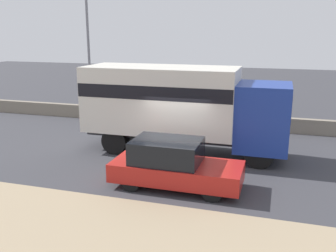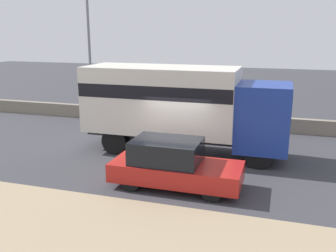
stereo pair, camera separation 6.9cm
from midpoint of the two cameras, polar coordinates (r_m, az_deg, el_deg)
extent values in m
plane|color=#38383D|center=(13.56, 0.10, -6.83)|extent=(80.00, 80.00, 0.00)
cube|color=#9E896B|center=(9.07, -10.31, -18.44)|extent=(60.00, 5.39, 0.04)
cube|color=gray|center=(19.68, 5.73, 0.96)|extent=(60.00, 0.35, 0.74)
cylinder|color=slate|center=(20.78, -12.07, 10.67)|extent=(0.14, 0.14, 7.36)
cube|color=navy|center=(14.62, 14.13, 1.39)|extent=(1.96, 2.24, 2.50)
cube|color=black|center=(14.52, 18.04, 3.04)|extent=(0.06, 1.91, 1.10)
cube|color=#2D2D33|center=(15.56, -1.17, -1.08)|extent=(6.16, 1.35, 0.25)
cube|color=silver|center=(15.24, -1.19, 4.13)|extent=(6.16, 2.46, 2.62)
cube|color=black|center=(15.17, -1.20, 5.71)|extent=(6.12, 2.48, 0.52)
cylinder|color=black|center=(15.84, 14.05, -2.11)|extent=(1.06, 0.28, 1.06)
cylinder|color=black|center=(14.02, 13.62, -4.22)|extent=(1.06, 0.28, 1.06)
cylinder|color=black|center=(17.05, -5.59, -0.57)|extent=(1.06, 0.28, 1.06)
cylinder|color=black|center=(15.38, -8.28, -2.31)|extent=(1.06, 0.28, 1.06)
cylinder|color=black|center=(16.63, -1.66, -0.89)|extent=(1.06, 0.28, 1.06)
cylinder|color=black|center=(14.91, -3.98, -2.72)|extent=(1.06, 0.28, 1.06)
cube|color=#B21E19|center=(12.06, 1.18, -6.92)|extent=(4.15, 1.71, 0.59)
cube|color=black|center=(11.93, -0.34, -3.81)|extent=(2.16, 1.57, 0.72)
cylinder|color=black|center=(12.56, 7.81, -7.24)|extent=(0.62, 0.20, 0.62)
cylinder|color=black|center=(11.22, 6.59, -9.90)|extent=(0.62, 0.20, 0.62)
cylinder|color=black|center=(13.16, -3.38, -6.09)|extent=(0.62, 0.20, 0.62)
cylinder|color=black|center=(11.89, -5.84, -8.43)|extent=(0.62, 0.20, 0.62)
camera|label=1|loc=(0.03, -90.15, -0.04)|focal=40.00mm
camera|label=2|loc=(0.03, 89.85, 0.04)|focal=40.00mm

